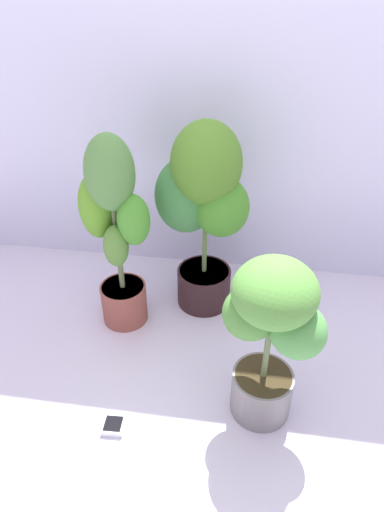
% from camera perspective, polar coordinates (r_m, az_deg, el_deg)
% --- Properties ---
extents(ground_plane, '(8.00, 8.00, 0.00)m').
position_cam_1_polar(ground_plane, '(1.87, -1.75, -15.79)').
color(ground_plane, silver).
rests_on(ground_plane, ground).
extents(mylar_back_wall, '(3.20, 0.01, 2.00)m').
position_cam_1_polar(mylar_back_wall, '(2.09, 2.09, 22.41)').
color(mylar_back_wall, silver).
rests_on(mylar_back_wall, ground).
extents(potted_plant_front_right, '(0.42, 0.35, 0.68)m').
position_cam_1_polar(potted_plant_front_right, '(1.50, 10.15, -9.35)').
color(potted_plant_front_right, slate).
rests_on(potted_plant_front_right, ground).
extents(potted_plant_back_left, '(0.36, 0.26, 0.90)m').
position_cam_1_polar(potted_plant_back_left, '(1.86, -9.97, 3.65)').
color(potted_plant_back_left, '#934C3F').
rests_on(potted_plant_back_left, ground).
extents(potted_plant_back_center, '(0.44, 0.37, 0.91)m').
position_cam_1_polar(potted_plant_back_center, '(1.92, 1.40, 6.96)').
color(potted_plant_back_center, '#311D1E').
rests_on(potted_plant_back_center, ground).
extents(hygrometer_box, '(0.08, 0.08, 0.03)m').
position_cam_1_polar(hygrometer_box, '(1.75, -10.13, -20.80)').
color(hygrometer_box, white).
rests_on(hygrometer_box, ground).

